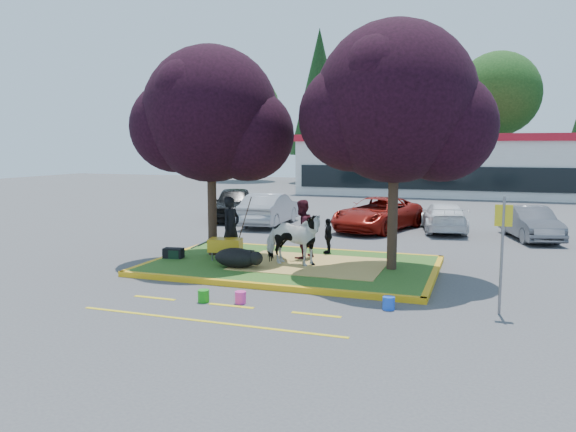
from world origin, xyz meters
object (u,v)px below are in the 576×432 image
(wheelbarrow, at_px, (226,245))
(bucket_pink, at_px, (240,297))
(car_silver, at_px, (270,209))
(sign_post, at_px, (502,242))
(calf, at_px, (236,258))
(bucket_green, at_px, (204,296))
(handler, at_px, (231,227))
(cow, at_px, (293,239))
(bucket_blue, at_px, (389,303))
(car_black, at_px, (234,203))

(wheelbarrow, xyz_separation_m, bucket_pink, (2.14, -3.68, -0.46))
(wheelbarrow, relative_size, car_silver, 0.39)
(wheelbarrow, relative_size, sign_post, 0.69)
(calf, height_order, car_silver, car_silver)
(calf, bearing_deg, bucket_green, -102.52)
(handler, bearing_deg, cow, -87.07)
(calf, xyz_separation_m, sign_post, (6.98, -1.73, 1.14))
(bucket_blue, bearing_deg, handler, 147.33)
(wheelbarrow, bearing_deg, handler, 83.40)
(cow, xyz_separation_m, bucket_green, (-0.88, -3.79, -0.78))
(wheelbarrow, relative_size, bucket_green, 6.09)
(cow, bearing_deg, sign_post, -110.07)
(wheelbarrow, height_order, bucket_pink, wheelbarrow)
(cow, height_order, car_black, cow)
(handler, distance_m, car_black, 10.11)
(calf, relative_size, car_black, 0.28)
(calf, bearing_deg, sign_post, -36.76)
(bucket_green, height_order, bucket_pink, bucket_green)
(wheelbarrow, height_order, sign_post, sign_post)
(handler, height_order, wheelbarrow, handler)
(bucket_green, bearing_deg, bucket_pink, 12.37)
(handler, height_order, bucket_green, handler)
(bucket_blue, relative_size, car_silver, 0.06)
(cow, bearing_deg, handler, 80.53)
(calf, bearing_deg, car_silver, 82.79)
(bucket_green, bearing_deg, bucket_blue, 11.30)
(cow, relative_size, bucket_blue, 6.37)
(cow, xyz_separation_m, handler, (-2.20, 0.54, 0.16))
(wheelbarrow, distance_m, bucket_pink, 4.28)
(cow, bearing_deg, bucket_green, 171.24)
(handler, bearing_deg, bucket_green, -146.27)
(car_black, bearing_deg, bucket_pink, -85.65)
(bucket_pink, height_order, car_silver, car_silver)
(cow, height_order, sign_post, sign_post)
(sign_post, height_order, car_silver, sign_post)
(car_black, bearing_deg, bucket_blue, -73.91)
(sign_post, bearing_deg, wheelbarrow, 160.69)
(calf, distance_m, bucket_blue, 5.17)
(bucket_pink, bearing_deg, handler, 117.71)
(sign_post, distance_m, bucket_pink, 5.86)
(calf, distance_m, handler, 1.67)
(bucket_green, relative_size, car_black, 0.06)
(calf, bearing_deg, bucket_pink, -86.50)
(calf, height_order, bucket_blue, calf)
(handler, bearing_deg, sign_post, -94.80)
(calf, relative_size, wheelbarrow, 0.74)
(car_silver, bearing_deg, calf, 103.02)
(cow, distance_m, bucket_blue, 4.47)
(bucket_blue, xyz_separation_m, car_black, (-9.62, 12.71, 0.65))
(bucket_pink, distance_m, bucket_blue, 3.35)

